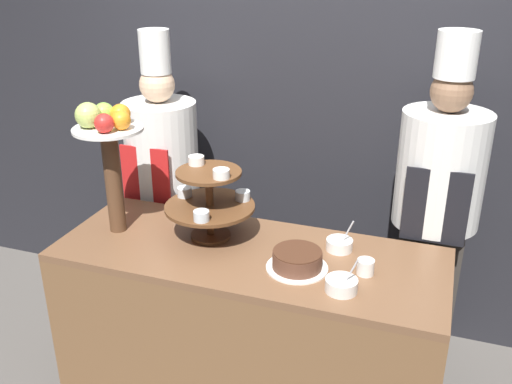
{
  "coord_description": "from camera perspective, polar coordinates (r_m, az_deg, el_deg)",
  "views": [
    {
      "loc": [
        0.77,
        -1.77,
        2.15
      ],
      "look_at": [
        0.0,
        0.43,
        1.14
      ],
      "focal_mm": 40.0,
      "sensor_mm": 36.0,
      "label": 1
    }
  ],
  "objects": [
    {
      "name": "chef_center_left",
      "position": [
        2.91,
        17.57,
        -1.15
      ],
      "size": [
        0.41,
        0.41,
        1.82
      ],
      "color": "#38332D",
      "rests_on": "ground_plane"
    },
    {
      "name": "buffet_counter",
      "position": [
        2.81,
        -0.69,
        -13.89
      ],
      "size": [
        1.75,
        0.67,
        0.89
      ],
      "color": "brown",
      "rests_on": "ground_plane"
    },
    {
      "name": "tiered_stand",
      "position": [
        2.62,
        -4.67,
        -0.64
      ],
      "size": [
        0.42,
        0.42,
        0.37
      ],
      "color": "brown",
      "rests_on": "buffet_counter"
    },
    {
      "name": "chef_left",
      "position": [
        3.29,
        -9.25,
        1.55
      ],
      "size": [
        0.41,
        0.41,
        1.76
      ],
      "color": "black",
      "rests_on": "ground_plane"
    },
    {
      "name": "serving_bowl_far",
      "position": [
        2.6,
        8.35,
        -5.22
      ],
      "size": [
        0.12,
        0.12,
        0.15
      ],
      "color": "white",
      "rests_on": "buffet_counter"
    },
    {
      "name": "cake_round",
      "position": [
        2.43,
        4.14,
        -6.82
      ],
      "size": [
        0.26,
        0.26,
        0.08
      ],
      "color": "white",
      "rests_on": "buffet_counter"
    },
    {
      "name": "fruit_pedestal",
      "position": [
        2.68,
        -14.59,
        4.88
      ],
      "size": [
        0.32,
        0.32,
        0.63
      ],
      "color": "brown",
      "rests_on": "buffet_counter"
    },
    {
      "name": "cup_white",
      "position": [
        2.43,
        10.89,
        -7.37
      ],
      "size": [
        0.07,
        0.07,
        0.07
      ],
      "color": "white",
      "rests_on": "buffet_counter"
    },
    {
      "name": "serving_bowl_near",
      "position": [
        2.31,
        8.54,
        -9.18
      ],
      "size": [
        0.13,
        0.13,
        0.16
      ],
      "color": "white",
      "rests_on": "buffet_counter"
    },
    {
      "name": "wall_back",
      "position": [
        3.24,
        5.07,
        9.91
      ],
      "size": [
        10.0,
        0.06,
        2.8
      ],
      "color": "#232328",
      "rests_on": "ground_plane"
    }
  ]
}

